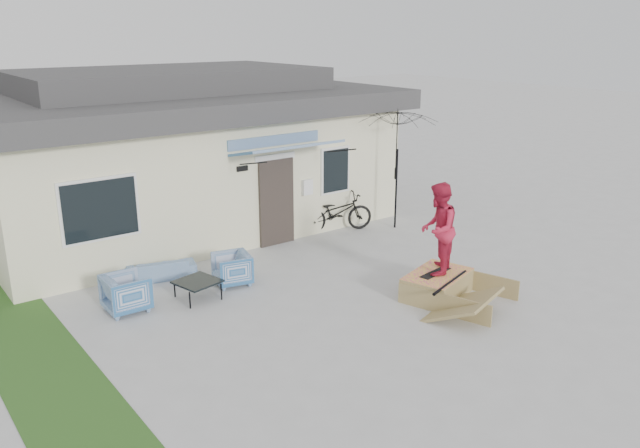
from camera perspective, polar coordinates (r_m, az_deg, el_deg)
ground at (r=11.76m, az=4.18°, el=-8.41°), size 90.00×90.00×0.00m
grass_strip at (r=11.30m, az=-23.98°, el=-11.11°), size 1.40×8.00×0.01m
house at (r=17.69m, az=-13.09°, el=6.57°), size 10.80×8.49×4.10m
loveseat at (r=13.83m, az=-14.01°, el=-3.64°), size 1.46×0.75×0.55m
armchair_left at (r=12.41m, az=-16.99°, el=-5.76°), size 0.72×0.77×0.79m
armchair_right at (r=13.21m, az=-7.91°, el=-3.87°), size 0.81×0.84×0.73m
coffee_table at (r=12.69m, az=-10.89°, el=-5.79°), size 0.89×0.89×0.37m
bicycle at (r=16.39m, az=1.51°, el=1.41°), size 2.02×1.28×1.22m
patio_umbrella at (r=16.53m, az=6.92°, el=5.49°), size 2.30×2.18×2.20m
skate_ramp at (r=12.77m, az=10.45°, el=-5.39°), size 1.88×2.19×0.47m
skateboard at (r=12.69m, az=10.32°, el=-4.27°), size 0.84×0.33×0.05m
skater at (r=12.39m, az=10.55°, el=-0.28°), size 1.11×1.06×1.80m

